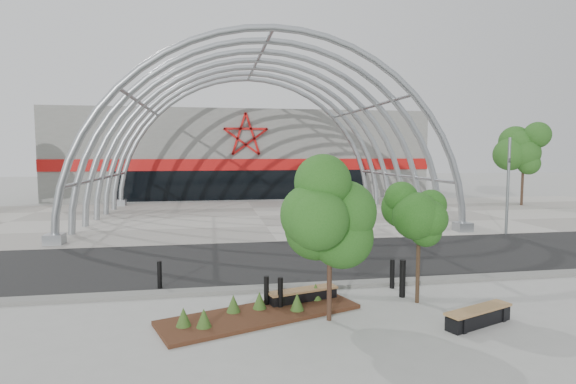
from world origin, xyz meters
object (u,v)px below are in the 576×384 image
signal_pole (508,184)px  bench_0 (303,297)px  bench_1 (478,317)px  bollard_2 (266,292)px  street_tree_1 (419,221)px  street_tree_0 (330,211)px

signal_pole → bench_0: bearing=-145.1°
bench_1 → bollard_2: bollard_2 is taller
street_tree_1 → bench_1: (0.73, -1.77, -2.10)m
signal_pole → bench_0: (-12.31, -8.58, -2.36)m
bench_0 → street_tree_0: bearing=-73.2°
bench_0 → bollard_2: bollard_2 is taller
street_tree_1 → bench_0: 3.81m
bench_0 → bollard_2: size_ratio=2.37×
signal_pole → street_tree_0: signal_pole is taller
signal_pole → bench_1: (-8.44, -10.78, -2.36)m
signal_pole → bollard_2: (-13.34, -8.72, -2.14)m
street_tree_1 → bench_1: bearing=-67.6°
bench_0 → bench_1: same height
street_tree_1 → bollard_2: size_ratio=3.73×
street_tree_0 → bench_0: street_tree_0 is taller
bollard_2 → street_tree_0: bearing=-39.0°
street_tree_0 → street_tree_1: size_ratio=1.19×
signal_pole → street_tree_0: size_ratio=1.29×
street_tree_1 → bollard_2: (-4.18, 0.29, -1.87)m
bench_0 → signal_pole: bearing=34.9°
street_tree_1 → bollard_2: street_tree_1 is taller
signal_pole → bollard_2: bearing=-146.8°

